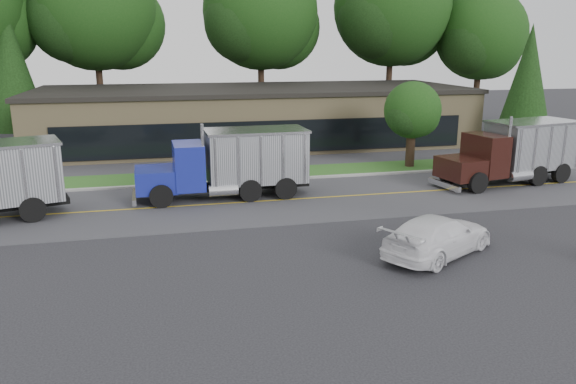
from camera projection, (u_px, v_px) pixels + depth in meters
name	position (u px, v px, depth m)	size (l,w,h in m)	color
ground	(326.00, 270.00, 19.09)	(140.00, 140.00, 0.00)	#37373D
road	(273.00, 201.00, 27.58)	(60.00, 8.00, 0.02)	#505055
center_line	(273.00, 201.00, 27.58)	(60.00, 0.12, 0.01)	gold
curb	(258.00, 181.00, 31.54)	(60.00, 0.30, 0.12)	#9E9E99
grass_verge	(253.00, 174.00, 33.23)	(60.00, 3.40, 0.03)	#316522
far_parking	(241.00, 158.00, 37.95)	(60.00, 7.00, 0.02)	#505055
strip_mall	(255.00, 117.00, 43.53)	(32.00, 12.00, 4.00)	tan
tree_far_b	(96.00, 14.00, 46.62)	(10.91, 10.27, 15.57)	#382619
tree_far_c	(262.00, 18.00, 49.69)	(10.76, 10.12, 15.34)	#382619
tree_far_d	(393.00, 13.00, 51.24)	(11.28, 10.62, 16.09)	#382619
tree_far_e	(481.00, 39.00, 51.63)	(8.79, 8.28, 12.54)	#382619
evergreen_left	(10.00, 67.00, 42.42)	(4.68, 4.68, 10.64)	#382619
evergreen_right	(527.00, 83.00, 39.17)	(3.91, 3.91, 8.89)	#382619
tree_verge	(413.00, 113.00, 34.60)	(3.72, 3.50, 5.31)	#382619
dump_truck_blue	(233.00, 162.00, 27.87)	(8.61, 2.85, 3.36)	black
dump_truck_maroon	(515.00, 150.00, 30.85)	(8.48, 3.95, 3.36)	black
rally_car	(438.00, 236.00, 20.30)	(2.05, 5.05, 1.47)	white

